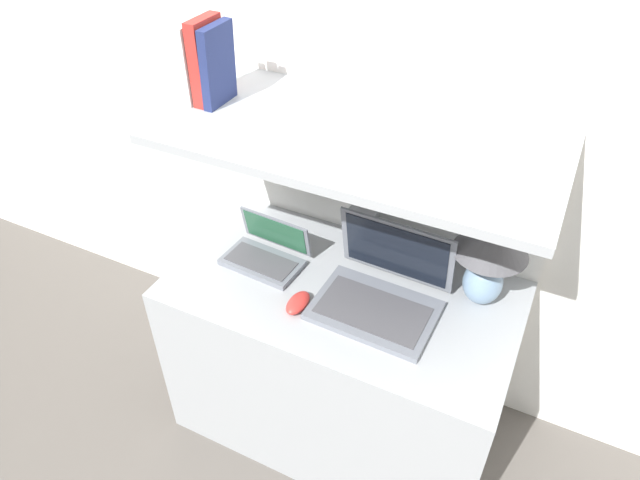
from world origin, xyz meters
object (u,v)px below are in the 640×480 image
(table_lamp, at_px, (491,246))
(book_navy, at_px, (218,65))
(laptop_small, at_px, (266,253))
(computer_mouse, at_px, (298,303))
(laptop_large, at_px, (381,291))
(book_red, at_px, (207,61))
(book_white, at_px, (196,62))
(router_box, at_px, (363,228))

(table_lamp, bearing_deg, book_navy, -174.91)
(laptop_small, xyz_separation_m, computer_mouse, (0.20, -0.15, -0.01))
(laptop_large, relative_size, book_navy, 1.62)
(table_lamp, xyz_separation_m, book_navy, (-0.86, -0.08, 0.43))
(laptop_large, xyz_separation_m, book_red, (-0.62, 0.08, 0.60))
(computer_mouse, bearing_deg, book_white, 154.35)
(table_lamp, distance_m, laptop_small, 0.74)
(laptop_large, distance_m, book_navy, 0.84)
(book_red, bearing_deg, laptop_large, -7.08)
(book_white, bearing_deg, laptop_small, -13.79)
(book_red, bearing_deg, table_lamp, 4.88)
(laptop_large, xyz_separation_m, laptop_small, (-0.43, 0.02, -0.02))
(table_lamp, relative_size, book_navy, 1.42)
(table_lamp, relative_size, book_white, 1.45)
(laptop_small, height_order, book_navy, book_navy)
(laptop_large, relative_size, router_box, 2.46)
(laptop_small, bearing_deg, book_red, 163.54)
(router_box, height_order, book_navy, book_navy)
(book_white, bearing_deg, table_lamp, 4.67)
(table_lamp, distance_m, laptop_large, 0.36)
(router_box, height_order, book_red, book_red)
(laptop_small, bearing_deg, laptop_large, -2.72)
(table_lamp, xyz_separation_m, laptop_large, (-0.28, -0.15, -0.17))
(router_box, xyz_separation_m, book_white, (-0.49, -0.16, 0.57))
(table_lamp, height_order, book_white, book_white)
(book_red, xyz_separation_m, book_navy, (0.04, 0.00, -0.01))
(book_red, bearing_deg, book_navy, 0.00)
(computer_mouse, bearing_deg, book_navy, 149.76)
(laptop_large, height_order, laptop_small, laptop_large)
(book_navy, bearing_deg, router_box, 21.49)
(laptop_large, xyz_separation_m, computer_mouse, (-0.23, -0.13, -0.03))
(book_red, height_order, book_navy, book_red)
(book_red, bearing_deg, router_box, 19.87)
(laptop_small, distance_m, book_navy, 0.64)
(laptop_small, bearing_deg, book_navy, 159.86)
(table_lamp, xyz_separation_m, router_box, (-0.44, 0.09, -0.14))
(computer_mouse, xyz_separation_m, book_red, (-0.39, 0.21, 0.63))
(router_box, distance_m, book_red, 0.75)
(router_box, distance_m, book_navy, 0.72)
(table_lamp, height_order, laptop_small, table_lamp)
(table_lamp, bearing_deg, computer_mouse, -150.42)
(computer_mouse, bearing_deg, router_box, 80.88)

